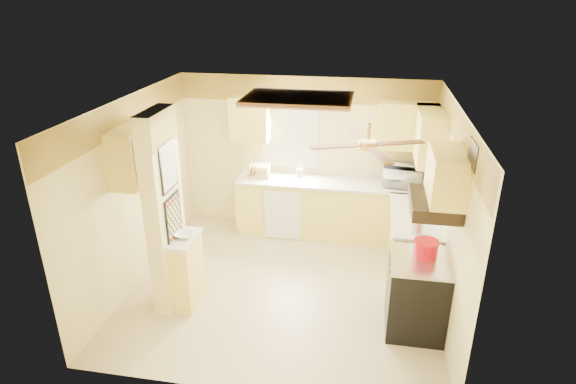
% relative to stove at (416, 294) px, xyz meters
% --- Properties ---
extents(floor, '(4.00, 4.00, 0.00)m').
position_rel_stove_xyz_m(floor, '(-1.67, 0.55, -0.46)').
color(floor, '#CEB68F').
rests_on(floor, ground).
extents(ceiling, '(4.00, 4.00, 0.00)m').
position_rel_stove_xyz_m(ceiling, '(-1.67, 0.55, 2.04)').
color(ceiling, white).
rests_on(ceiling, wall_back).
extents(wall_back, '(4.00, 0.00, 4.00)m').
position_rel_stove_xyz_m(wall_back, '(-1.67, 2.45, 0.79)').
color(wall_back, '#EFDC92').
rests_on(wall_back, floor).
extents(wall_front, '(4.00, 0.00, 4.00)m').
position_rel_stove_xyz_m(wall_front, '(-1.67, -1.35, 0.79)').
color(wall_front, '#EFDC92').
rests_on(wall_front, floor).
extents(wall_left, '(0.00, 3.80, 3.80)m').
position_rel_stove_xyz_m(wall_left, '(-3.67, 0.55, 0.79)').
color(wall_left, '#EFDC92').
rests_on(wall_left, floor).
extents(wall_right, '(0.00, 3.80, 3.80)m').
position_rel_stove_xyz_m(wall_right, '(0.33, 0.55, 0.79)').
color(wall_right, '#EFDC92').
rests_on(wall_right, floor).
extents(wallpaper_border, '(4.00, 0.02, 0.40)m').
position_rel_stove_xyz_m(wallpaper_border, '(-1.67, 2.43, 1.84)').
color(wallpaper_border, yellow).
rests_on(wallpaper_border, wall_back).
extents(partition_column, '(0.20, 0.70, 2.50)m').
position_rel_stove_xyz_m(partition_column, '(-3.02, 0.00, 0.79)').
color(partition_column, '#EFDC92').
rests_on(partition_column, floor).
extents(partition_ledge, '(0.25, 0.55, 0.90)m').
position_rel_stove_xyz_m(partition_ledge, '(-2.80, 0.00, -0.01)').
color(partition_ledge, '#F5DB65').
rests_on(partition_ledge, floor).
extents(ledge_top, '(0.28, 0.58, 0.04)m').
position_rel_stove_xyz_m(ledge_top, '(-2.80, 0.00, 0.46)').
color(ledge_top, silver).
rests_on(ledge_top, partition_ledge).
extents(lower_cabinets_back, '(3.00, 0.60, 0.90)m').
position_rel_stove_xyz_m(lower_cabinets_back, '(-1.17, 2.15, -0.01)').
color(lower_cabinets_back, '#F5DB65').
rests_on(lower_cabinets_back, floor).
extents(lower_cabinets_right, '(0.60, 1.40, 0.90)m').
position_rel_stove_xyz_m(lower_cabinets_right, '(0.03, 1.15, -0.01)').
color(lower_cabinets_right, '#F5DB65').
rests_on(lower_cabinets_right, floor).
extents(countertop_back, '(3.04, 0.64, 0.04)m').
position_rel_stove_xyz_m(countertop_back, '(-1.17, 2.14, 0.46)').
color(countertop_back, silver).
rests_on(countertop_back, lower_cabinets_back).
extents(countertop_right, '(0.64, 1.44, 0.04)m').
position_rel_stove_xyz_m(countertop_right, '(0.02, 1.15, 0.46)').
color(countertop_right, silver).
rests_on(countertop_right, lower_cabinets_right).
extents(dishwasher_panel, '(0.58, 0.02, 0.80)m').
position_rel_stove_xyz_m(dishwasher_panel, '(-1.92, 1.84, -0.03)').
color(dishwasher_panel, white).
rests_on(dishwasher_panel, lower_cabinets_back).
extents(window, '(0.92, 0.02, 1.02)m').
position_rel_stove_xyz_m(window, '(-1.92, 2.44, 1.09)').
color(window, white).
rests_on(window, wall_back).
extents(upper_cab_back_left, '(0.60, 0.35, 0.70)m').
position_rel_stove_xyz_m(upper_cab_back_left, '(-2.52, 2.27, 1.39)').
color(upper_cab_back_left, '#F5DB65').
rests_on(upper_cab_back_left, wall_back).
extents(upper_cab_back_right, '(0.90, 0.35, 0.70)m').
position_rel_stove_xyz_m(upper_cab_back_right, '(-0.12, 2.27, 1.39)').
color(upper_cab_back_right, '#F5DB65').
rests_on(upper_cab_back_right, wall_back).
extents(upper_cab_right, '(0.35, 1.00, 0.70)m').
position_rel_stove_xyz_m(upper_cab_right, '(0.16, 1.80, 1.39)').
color(upper_cab_right, '#F5DB65').
rests_on(upper_cab_right, wall_right).
extents(upper_cab_left_wall, '(0.35, 0.75, 0.70)m').
position_rel_stove_xyz_m(upper_cab_left_wall, '(-3.49, 0.30, 1.39)').
color(upper_cab_left_wall, '#F5DB65').
rests_on(upper_cab_left_wall, wall_left).
extents(upper_cab_over_stove, '(0.35, 0.76, 0.52)m').
position_rel_stove_xyz_m(upper_cab_over_stove, '(0.16, 0.00, 1.49)').
color(upper_cab_over_stove, '#F5DB65').
rests_on(upper_cab_over_stove, wall_right).
extents(stove, '(0.68, 0.77, 0.92)m').
position_rel_stove_xyz_m(stove, '(0.00, 0.00, 0.00)').
color(stove, black).
rests_on(stove, floor).
extents(range_hood, '(0.50, 0.76, 0.14)m').
position_rel_stove_xyz_m(range_hood, '(0.07, 0.00, 1.16)').
color(range_hood, black).
rests_on(range_hood, upper_cab_over_stove).
extents(poster_menu, '(0.02, 0.42, 0.57)m').
position_rel_stove_xyz_m(poster_menu, '(-2.91, 0.00, 1.39)').
color(poster_menu, black).
rests_on(poster_menu, partition_column).
extents(poster_nashville, '(0.02, 0.42, 0.57)m').
position_rel_stove_xyz_m(poster_nashville, '(-2.91, 0.00, 0.74)').
color(poster_nashville, black).
rests_on(poster_nashville, partition_column).
extents(ceiling_light_panel, '(1.35, 0.95, 0.06)m').
position_rel_stove_xyz_m(ceiling_light_panel, '(-1.57, 1.05, 2.00)').
color(ceiling_light_panel, brown).
rests_on(ceiling_light_panel, ceiling).
extents(ceiling_fan, '(1.15, 1.15, 0.26)m').
position_rel_stove_xyz_m(ceiling_fan, '(-0.67, -0.15, 1.83)').
color(ceiling_fan, gold).
rests_on(ceiling_fan, ceiling).
extents(vent_grate, '(0.02, 0.40, 0.25)m').
position_rel_stove_xyz_m(vent_grate, '(0.31, -0.35, 1.84)').
color(vent_grate, black).
rests_on(vent_grate, wall_right).
extents(microwave, '(0.62, 0.47, 0.32)m').
position_rel_stove_xyz_m(microwave, '(-0.11, 2.15, 0.64)').
color(microwave, white).
rests_on(microwave, countertop_back).
extents(bowl, '(0.25, 0.25, 0.05)m').
position_rel_stove_xyz_m(bowl, '(-2.80, 0.01, 0.51)').
color(bowl, white).
rests_on(bowl, ledge_top).
extents(dutch_oven, '(0.29, 0.29, 0.19)m').
position_rel_stove_xyz_m(dutch_oven, '(0.06, 0.10, 0.55)').
color(dutch_oven, '#B70815').
rests_on(dutch_oven, stove).
extents(kettle, '(0.15, 0.15, 0.22)m').
position_rel_stove_xyz_m(kettle, '(-0.00, 0.57, 0.58)').
color(kettle, silver).
rests_on(kettle, countertop_right).
extents(dish_rack, '(0.34, 0.26, 0.19)m').
position_rel_stove_xyz_m(dish_rack, '(-2.36, 2.17, 0.55)').
color(dish_rack, tan).
rests_on(dish_rack, countertop_back).
extents(utensil_crock, '(0.10, 0.10, 0.20)m').
position_rel_stove_xyz_m(utensil_crock, '(-1.73, 2.28, 0.55)').
color(utensil_crock, white).
rests_on(utensil_crock, countertop_back).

